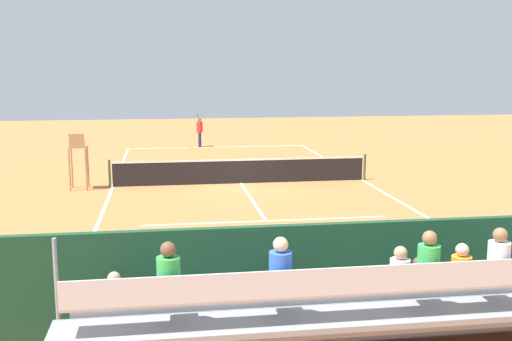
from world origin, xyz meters
TOP-DOWN VIEW (x-y plane):
  - ground_plane at (0.00, 0.00)m, footprint 60.00×60.00m
  - court_line_markings at (0.00, -0.04)m, footprint 10.10×22.20m
  - tennis_net at (0.00, 0.00)m, footprint 10.30×0.10m
  - backdrop_wall at (0.00, 14.00)m, footprint 18.00×0.16m
  - bleacher_stand at (0.08, 15.38)m, footprint 9.06×2.40m
  - umpire_chair at (6.20, 0.30)m, footprint 0.67×0.67m
  - courtside_bench at (-3.41, 13.27)m, footprint 1.80×0.40m
  - equipment_bag at (-1.68, 13.40)m, footprint 0.90×0.36m
  - tennis_player at (0.97, -11.20)m, footprint 0.44×0.56m
  - tennis_racket at (1.29, -10.95)m, footprint 0.57×0.43m
  - tennis_ball_near at (-1.14, -7.36)m, footprint 0.07×0.07m

SIDE VIEW (x-z plane):
  - ground_plane at x=0.00m, z-range 0.00..0.00m
  - court_line_markings at x=0.00m, z-range 0.00..0.01m
  - tennis_racket at x=1.29m, z-range 0.00..0.03m
  - tennis_ball_near at x=-1.14m, z-range 0.00..0.07m
  - equipment_bag at x=-1.68m, z-range 0.00..0.36m
  - tennis_net at x=0.00m, z-range -0.03..1.04m
  - courtside_bench at x=-3.41m, z-range 0.09..1.02m
  - bleacher_stand at x=0.08m, z-range -0.27..2.21m
  - backdrop_wall at x=0.00m, z-range 0.00..2.00m
  - tennis_player at x=0.97m, z-range 0.05..1.98m
  - umpire_chair at x=6.20m, z-range 0.24..2.38m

